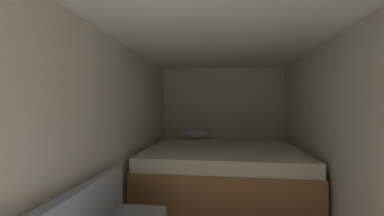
# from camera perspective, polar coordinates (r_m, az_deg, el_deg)

# --- Properties ---
(wall_back) EXTENTS (2.59, 0.05, 2.15)m
(wall_back) POSITION_cam_1_polar(r_m,az_deg,el_deg) (4.96, 7.34, -2.81)
(wall_back) COLOR beige
(wall_back) RESTS_ON ground
(wall_left) EXTENTS (0.05, 5.15, 2.15)m
(wall_left) POSITION_cam_1_polar(r_m,az_deg,el_deg) (2.68, -21.02, -5.75)
(wall_left) COLOR beige
(wall_left) RESTS_ON ground
(wall_right) EXTENTS (0.05, 5.15, 2.15)m
(wall_right) POSITION_cam_1_polar(r_m,az_deg,el_deg) (2.69, 35.80, -5.80)
(wall_right) COLOR beige
(wall_right) RESTS_ON ground
(ceiling_slab) EXTENTS (2.59, 5.15, 0.05)m
(ceiling_slab) POSITION_cam_1_polar(r_m,az_deg,el_deg) (2.48, 7.46, 19.52)
(ceiling_slab) COLOR white
(ceiling_slab) RESTS_ON wall_left
(bed) EXTENTS (2.37, 2.06, 0.88)m
(bed) POSITION_cam_1_polar(r_m,az_deg,el_deg) (3.98, 7.28, -14.20)
(bed) COLOR olive
(bed) RESTS_ON ground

